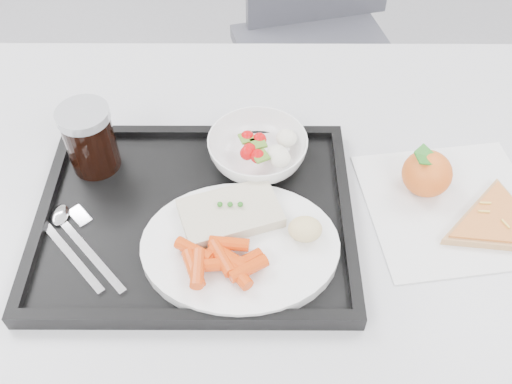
{
  "coord_description": "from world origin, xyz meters",
  "views": [
    {
      "loc": [
        -0.01,
        -0.25,
        1.41
      ],
      "look_at": [
        -0.01,
        0.3,
        0.77
      ],
      "focal_mm": 40.0,
      "sensor_mm": 36.0,
      "label": 1
    }
  ],
  "objects_px": {
    "tangerine": "(427,173)",
    "dinner_plate": "(240,247)",
    "tray": "(196,217)",
    "cola_glass": "(90,138)",
    "salad_bowl": "(258,150)",
    "pizza_slice": "(498,223)",
    "chair": "(321,18)",
    "table": "(261,226)"
  },
  "relations": [
    {
      "from": "tray",
      "to": "pizza_slice",
      "type": "bearing_deg",
      "value": -1.46
    },
    {
      "from": "table",
      "to": "tray",
      "type": "distance_m",
      "value": 0.13
    },
    {
      "from": "table",
      "to": "tray",
      "type": "xyz_separation_m",
      "value": [
        -0.09,
        -0.04,
        0.08
      ]
    },
    {
      "from": "chair",
      "to": "tray",
      "type": "distance_m",
      "value": 0.93
    },
    {
      "from": "tray",
      "to": "dinner_plate",
      "type": "height_order",
      "value": "dinner_plate"
    },
    {
      "from": "pizza_slice",
      "to": "cola_glass",
      "type": "bearing_deg",
      "value": 169.43
    },
    {
      "from": "tangerine",
      "to": "pizza_slice",
      "type": "bearing_deg",
      "value": -38.37
    },
    {
      "from": "salad_bowl",
      "to": "pizza_slice",
      "type": "distance_m",
      "value": 0.37
    },
    {
      "from": "tray",
      "to": "cola_glass",
      "type": "relative_size",
      "value": 4.17
    },
    {
      "from": "tray",
      "to": "cola_glass",
      "type": "distance_m",
      "value": 0.2
    },
    {
      "from": "chair",
      "to": "pizza_slice",
      "type": "xyz_separation_m",
      "value": [
        0.17,
        -0.88,
        0.22
      ]
    },
    {
      "from": "table",
      "to": "tangerine",
      "type": "relative_size",
      "value": 12.58
    },
    {
      "from": "table",
      "to": "dinner_plate",
      "type": "distance_m",
      "value": 0.14
    },
    {
      "from": "cola_glass",
      "to": "table",
      "type": "bearing_deg",
      "value": -13.03
    },
    {
      "from": "dinner_plate",
      "to": "table",
      "type": "bearing_deg",
      "value": 74.62
    },
    {
      "from": "tangerine",
      "to": "pizza_slice",
      "type": "height_order",
      "value": "tangerine"
    },
    {
      "from": "cola_glass",
      "to": "chair",
      "type": "bearing_deg",
      "value": 61.06
    },
    {
      "from": "table",
      "to": "dinner_plate",
      "type": "height_order",
      "value": "dinner_plate"
    },
    {
      "from": "chair",
      "to": "tangerine",
      "type": "xyz_separation_m",
      "value": [
        0.08,
        -0.8,
        0.25
      ]
    },
    {
      "from": "cola_glass",
      "to": "tangerine",
      "type": "bearing_deg",
      "value": -4.24
    },
    {
      "from": "pizza_slice",
      "to": "tangerine",
      "type": "bearing_deg",
      "value": 141.63
    },
    {
      "from": "dinner_plate",
      "to": "tray",
      "type": "bearing_deg",
      "value": 136.48
    },
    {
      "from": "tray",
      "to": "tangerine",
      "type": "relative_size",
      "value": 4.72
    },
    {
      "from": "dinner_plate",
      "to": "salad_bowl",
      "type": "height_order",
      "value": "salad_bowl"
    },
    {
      "from": "table",
      "to": "dinner_plate",
      "type": "xyz_separation_m",
      "value": [
        -0.03,
        -0.1,
        0.09
      ]
    },
    {
      "from": "tangerine",
      "to": "pizza_slice",
      "type": "xyz_separation_m",
      "value": [
        0.09,
        -0.07,
        -0.02
      ]
    },
    {
      "from": "table",
      "to": "salad_bowl",
      "type": "xyz_separation_m",
      "value": [
        -0.01,
        0.07,
        0.11
      ]
    },
    {
      "from": "chair",
      "to": "tray",
      "type": "height_order",
      "value": "chair"
    },
    {
      "from": "tangerine",
      "to": "tray",
      "type": "bearing_deg",
      "value": -169.6
    },
    {
      "from": "tangerine",
      "to": "dinner_plate",
      "type": "bearing_deg",
      "value": -155.47
    },
    {
      "from": "cola_glass",
      "to": "pizza_slice",
      "type": "bearing_deg",
      "value": -10.57
    },
    {
      "from": "pizza_slice",
      "to": "tray",
      "type": "bearing_deg",
      "value": 178.54
    },
    {
      "from": "table",
      "to": "pizza_slice",
      "type": "bearing_deg",
      "value": -8.7
    },
    {
      "from": "dinner_plate",
      "to": "pizza_slice",
      "type": "height_order",
      "value": "dinner_plate"
    },
    {
      "from": "table",
      "to": "chair",
      "type": "distance_m",
      "value": 0.85
    },
    {
      "from": "chair",
      "to": "tray",
      "type": "bearing_deg",
      "value": -106.91
    },
    {
      "from": "dinner_plate",
      "to": "salad_bowl",
      "type": "bearing_deg",
      "value": 82.18
    },
    {
      "from": "tray",
      "to": "salad_bowl",
      "type": "distance_m",
      "value": 0.14
    },
    {
      "from": "salad_bowl",
      "to": "tangerine",
      "type": "xyz_separation_m",
      "value": [
        0.25,
        -0.04,
        -0.0
      ]
    },
    {
      "from": "salad_bowl",
      "to": "tangerine",
      "type": "relative_size",
      "value": 1.59
    },
    {
      "from": "chair",
      "to": "dinner_plate",
      "type": "distance_m",
      "value": 0.98
    },
    {
      "from": "dinner_plate",
      "to": "salad_bowl",
      "type": "xyz_separation_m",
      "value": [
        0.02,
        0.17,
        0.01
      ]
    }
  ]
}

